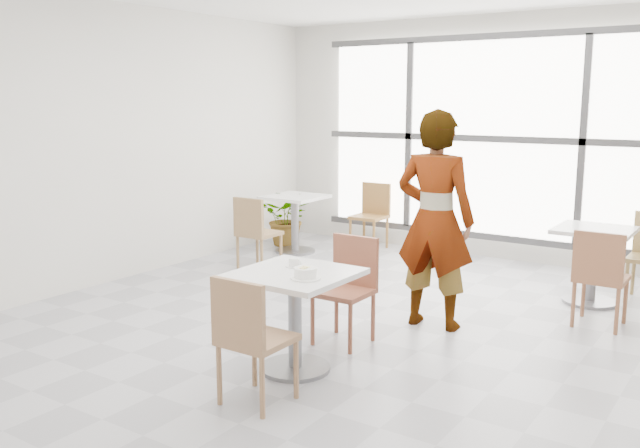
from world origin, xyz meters
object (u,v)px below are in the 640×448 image
Objects in this scene: bg_table_left at (295,215)px; bg_chair_left_near at (255,229)px; chair_far at (349,282)px; bg_table_right at (593,255)px; coffee_cup at (294,263)px; bg_chair_right_near at (600,272)px; main_table at (295,302)px; person at (435,220)px; bg_chair_left_far at (372,211)px; plant_left at (288,218)px; oatmeal_bowl at (306,273)px; chair_near at (249,333)px.

bg_table_left is 1.08m from bg_chair_left_near.
chair_far reaches higher than bg_table_right.
bg_table_right is at bearing 62.59° from coffee_cup.
chair_far and bg_chair_right_near have the same top height.
bg_chair_left_near reaches higher than bg_table_right.
coffee_cup is (-0.09, 0.12, 0.26)m from main_table.
bg_chair_right_near is at bearing -153.47° from person.
bg_chair_left_far reaches higher than main_table.
person is 2.18× the size of bg_chair_left_far.
coffee_cup reaches higher than main_table.
bg_table_left is 0.46m from plant_left.
oatmeal_bowl is at bearing -52.79° from bg_table_left.
plant_left is at bearing 127.44° from main_table.
chair_near is at bearing -80.14° from main_table.
coffee_cup is 0.21× the size of bg_table_right.
chair_near is 1.16× the size of bg_table_left.
bg_table_left is 0.86× the size of bg_chair_left_far.
bg_chair_left_far is 1.14× the size of plant_left.
oatmeal_bowl is at bearing -77.56° from chair_far.
bg_chair_left_far is at bearing 113.89° from oatmeal_bowl.
oatmeal_bowl reaches higher than bg_table_left.
person is (0.30, 2.15, 0.45)m from chair_near.
main_table and bg_table_left have the same top height.
bg_table_right is at bearing -3.14° from bg_table_left.
oatmeal_bowl is at bearing -97.61° from chair_near.
bg_chair_right_near is at bearing -13.51° from bg_table_left.
plant_left is at bearing 134.30° from chair_far.
coffee_cup reaches higher than bg_table_right.
chair_far is at bearing 42.09° from bg_chair_right_near.
chair_near is 1.14× the size of plant_left.
plant_left is at bearing 173.05° from bg_table_right.
bg_chair_left_near is 1.14× the size of plant_left.
person reaches higher than bg_chair_left_near.
bg_chair_left_far is at bearing 116.74° from chair_far.
bg_table_right is at bearing 64.84° from main_table.
chair_far and bg_chair_left_near have the same top height.
main_table is 2.78m from bg_chair_right_near.
chair_far is at bearing 147.21° from bg_chair_left_near.
bg_table_right is 0.86× the size of bg_chair_left_far.
chair_near is at bearing -84.96° from chair_far.
coffee_cup reaches higher than bg_table_left.
oatmeal_bowl is 1.32× the size of coffee_cup.
coffee_cup is at bearing -53.86° from bg_table_left.
coffee_cup is at bearing -117.41° from bg_table_right.
bg_table_right is (1.29, 3.65, -0.01)m from chair_near.
bg_chair_left_far is (-3.05, 1.01, 0.01)m from bg_table_right.
person reaches higher than plant_left.
bg_chair_right_near is at bearing 42.09° from chair_far.
coffee_cup is at bearing 65.06° from person.
plant_left is at bearing -16.13° from bg_chair_right_near.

